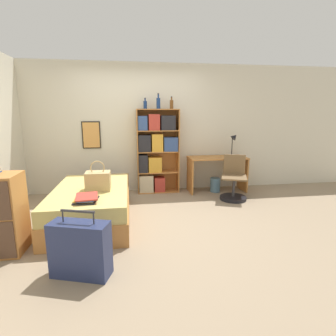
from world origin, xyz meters
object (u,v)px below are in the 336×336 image
Objects in this scene: suitcase at (80,249)px; bottle_green at (145,105)px; bed at (92,204)px; book_stack_on_bed at (86,198)px; desk at (217,167)px; waste_bin at (215,185)px; bottle_clear at (172,104)px; bottle_brown at (158,103)px; desk_lamp at (234,141)px; handbag at (98,181)px; bookcase at (155,151)px; desk_chair at (234,186)px.

bottle_green is (0.84, 2.80, 1.49)m from suitcase.
book_stack_on_bed is (0.02, -0.60, 0.29)m from bed.
waste_bin is (-0.04, -0.05, -0.36)m from desk.
desk is at bearing -5.05° from bottle_clear.
bottle_brown is 0.59× the size of desk_lamp.
bookcase is (0.98, 1.48, 0.21)m from handbag.
desk_lamp is (1.62, -0.14, 0.20)m from bookcase.
waste_bin is at bearing -128.62° from desk.
bed is at bearing -152.62° from desk.
handbag is 2.25m from bottle_clear.
book_stack_on_bed is 2.49m from bottle_green.
handbag reaches higher than desk.
bookcase is (1.08, 1.95, 0.31)m from book_stack_on_bed.
desk reaches higher than suitcase.
suitcase reaches higher than book_stack_on_bed.
desk_lamp is (1.55, -0.10, -0.75)m from bottle_brown.
desk_chair is (2.41, 0.80, -0.40)m from handbag.
handbag is 1.35m from suitcase.
book_stack_on_bed is at bearing 93.54° from suitcase.
bottle_clear is at bearing 53.78° from book_stack_on_bed.
book_stack_on_bed is 0.46× the size of desk_chair.
bottle_green is (-0.18, 0.02, 0.92)m from bookcase.
bottle_green is 0.26m from bottle_brown.
bed is 1.55× the size of desk.
waste_bin is at bearing 49.00° from suitcase.
bottle_green is 0.42× the size of desk_lamp.
desk is at bearing 177.34° from desk_lamp.
suitcase is 3.28m from bottle_green.
bottle_clear is at bearing 175.57° from desk_lamp.
suitcase is at bearing -86.46° from book_stack_on_bed.
bookcase is at bearing 172.01° from waste_bin.
desk_lamp is 0.60× the size of desk_chair.
bookcase reaches higher than suitcase.
bed is at bearing -131.60° from bottle_brown.
handbag reaches higher than bed.
desk_chair is (0.15, -0.56, -0.25)m from desk.
bed is 6.31× the size of waste_bin.
desk is (1.47, -0.14, -1.27)m from bottle_green.
bed is 2.35m from bottle_brown.
bottle_clear is 0.20× the size of desk.
book_stack_on_bed is (-0.10, -0.47, -0.11)m from handbag.
desk_lamp is at bearing -3.65° from bottle_brown.
handbag is at bearing -152.57° from desk_lamp.
bottle_green is at bearing 173.58° from bottle_clear.
bed is at bearing -165.04° from desk_chair.
desk is at bearing 49.05° from suitcase.
bottle_clear is at bearing 47.89° from handbag.
book_stack_on_bed is 0.56× the size of suitcase.
desk reaches higher than bed.
handbag is 2.12m from bottle_brown.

